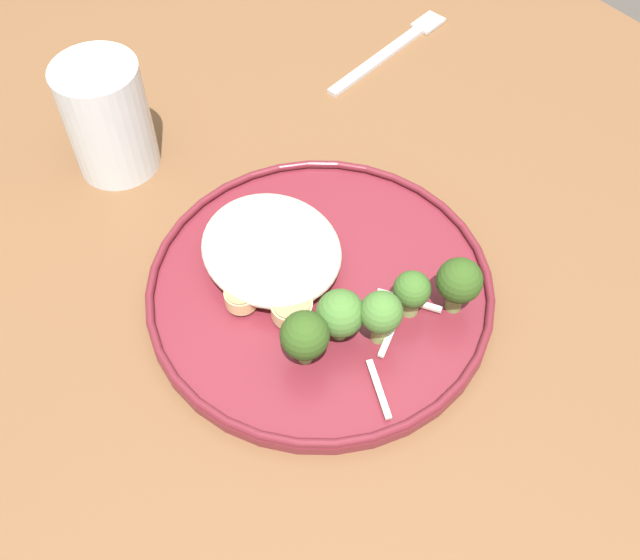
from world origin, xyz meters
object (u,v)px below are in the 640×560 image
at_px(seared_scallop_on_noodles, 252,244).
at_px(broccoli_floret_rear_charred, 459,282).
at_px(dinner_plate, 320,288).
at_px(seared_scallop_tilted_round, 231,262).
at_px(broccoli_floret_right_tilted, 381,314).
at_px(seared_scallop_left_edge, 241,297).
at_px(broccoli_floret_near_rim, 305,336).
at_px(broccoli_floret_beside_noodles, 412,291).
at_px(broccoli_floret_left_leaning, 340,314).
at_px(dinner_fork, 392,50).
at_px(seared_scallop_rear_pale, 292,308).
at_px(seared_scallop_center_golden, 265,288).
at_px(seared_scallop_front_small, 268,260).
at_px(water_glass, 109,124).

xyz_separation_m(seared_scallop_on_noodles, broccoli_floret_rear_charred, (-0.15, -0.10, 0.02)).
distance_m(dinner_plate, seared_scallop_tilted_round, 0.08).
bearing_deg(broccoli_floret_right_tilted, broccoli_floret_rear_charred, -102.93).
xyz_separation_m(seared_scallop_left_edge, broccoli_floret_right_tilted, (-0.09, -0.07, 0.02)).
distance_m(seared_scallop_left_edge, broccoli_floret_near_rim, 0.08).
bearing_deg(broccoli_floret_beside_noodles, broccoli_floret_left_leaning, 74.11).
height_order(seared_scallop_tilted_round, dinner_fork, seared_scallop_tilted_round).
distance_m(seared_scallop_rear_pale, broccoli_floret_right_tilted, 0.08).
distance_m(broccoli_floret_beside_noodles, broccoli_floret_rear_charred, 0.04).
distance_m(seared_scallop_on_noodles, dinner_fork, 0.33).
distance_m(broccoli_floret_beside_noodles, dinner_fork, 0.36).
height_order(dinner_plate, broccoli_floret_left_leaning, broccoli_floret_left_leaning).
bearing_deg(seared_scallop_left_edge, seared_scallop_center_golden, -102.53).
distance_m(seared_scallop_rear_pale, seared_scallop_left_edge, 0.04).
bearing_deg(seared_scallop_left_edge, broccoli_floret_right_tilted, -144.24).
xyz_separation_m(seared_scallop_front_small, seared_scallop_rear_pale, (-0.05, 0.01, 0.00)).
xyz_separation_m(broccoli_floret_left_leaning, broccoli_floret_rear_charred, (-0.04, -0.09, 0.01)).
height_order(seared_scallop_rear_pale, seared_scallop_left_edge, same).
bearing_deg(broccoli_floret_left_leaning, broccoli_floret_beside_noodles, -105.89).
bearing_deg(seared_scallop_tilted_round, seared_scallop_rear_pale, -170.55).
distance_m(seared_scallop_rear_pale, dinner_fork, 0.38).
distance_m(broccoli_floret_rear_charred, dinner_fork, 0.35).
distance_m(dinner_plate, seared_scallop_front_small, 0.05).
bearing_deg(seared_scallop_front_small, broccoli_floret_left_leaning, -177.00).
distance_m(broccoli_floret_beside_noodles, broccoli_floret_left_leaning, 0.06).
xyz_separation_m(seared_scallop_front_small, seared_scallop_on_noodles, (0.02, 0.00, 0.00)).
xyz_separation_m(seared_scallop_front_small, broccoli_floret_rear_charred, (-0.13, -0.09, 0.02)).
relative_size(broccoli_floret_near_rim, dinner_fork, 0.28).
bearing_deg(seared_scallop_front_small, seared_scallop_tilted_round, 57.20).
bearing_deg(seared_scallop_front_small, seared_scallop_left_edge, 114.22).
bearing_deg(broccoli_floret_beside_noodles, seared_scallop_left_edge, 49.66).
bearing_deg(dinner_fork, broccoli_floret_left_leaning, 132.06).
xyz_separation_m(broccoli_floret_left_leaning, water_glass, (0.29, 0.04, 0.01)).
xyz_separation_m(seared_scallop_tilted_round, broccoli_floret_right_tilted, (-0.13, -0.05, 0.02)).
xyz_separation_m(broccoli_floret_near_rim, water_glass, (0.29, 0.00, 0.01)).
bearing_deg(seared_scallop_front_small, broccoli_floret_beside_noodles, -149.02).
bearing_deg(seared_scallop_tilted_round, broccoli_floret_near_rim, 177.90).
xyz_separation_m(broccoli_floret_right_tilted, broccoli_floret_rear_charred, (-0.02, -0.07, 0.00)).
bearing_deg(broccoli_floret_near_rim, seared_scallop_on_noodles, -14.35).
height_order(broccoli_floret_near_rim, dinner_fork, broccoli_floret_near_rim).
bearing_deg(seared_scallop_center_golden, seared_scallop_left_edge, 77.47).
height_order(seared_scallop_rear_pale, broccoli_floret_left_leaning, broccoli_floret_left_leaning).
distance_m(seared_scallop_tilted_round, seared_scallop_left_edge, 0.04).
height_order(seared_scallop_on_noodles, broccoli_floret_rear_charred, broccoli_floret_rear_charred).
distance_m(seared_scallop_center_golden, seared_scallop_tilted_round, 0.04).
relative_size(seared_scallop_on_noodles, broccoli_floret_near_rim, 0.46).
bearing_deg(broccoli_floret_beside_noodles, seared_scallop_center_golden, 44.83).
relative_size(seared_scallop_tilted_round, broccoli_floret_near_rim, 0.45).
relative_size(seared_scallop_rear_pale, broccoli_floret_beside_noodles, 0.77).
bearing_deg(broccoli_floret_beside_noodles, dinner_plate, 34.13).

